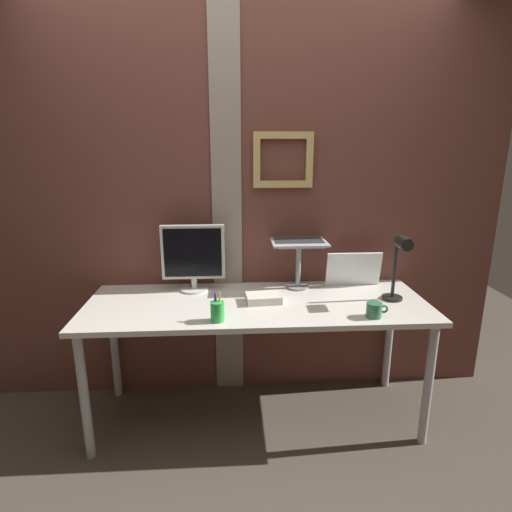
{
  "coord_description": "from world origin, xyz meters",
  "views": [
    {
      "loc": [
        -0.07,
        -2.18,
        1.66
      ],
      "look_at": [
        0.08,
        0.17,
        1.01
      ],
      "focal_mm": 29.19,
      "sensor_mm": 36.0,
      "label": 1
    }
  ],
  "objects_px": {
    "whiteboard_panel": "(354,269)",
    "desk_lamp": "(399,261)",
    "monitor": "(193,255)",
    "pen_cup": "(217,311)",
    "laptop": "(297,233)",
    "coffee_mug": "(374,310)"
  },
  "relations": [
    {
      "from": "laptop",
      "to": "pen_cup",
      "type": "height_order",
      "value": "laptop"
    },
    {
      "from": "whiteboard_panel",
      "to": "coffee_mug",
      "type": "height_order",
      "value": "whiteboard_panel"
    },
    {
      "from": "monitor",
      "to": "desk_lamp",
      "type": "distance_m",
      "value": 1.21
    },
    {
      "from": "pen_cup",
      "to": "coffee_mug",
      "type": "xyz_separation_m",
      "value": [
        0.83,
        -0.0,
        -0.01
      ]
    },
    {
      "from": "monitor",
      "to": "whiteboard_panel",
      "type": "distance_m",
      "value": 1.02
    },
    {
      "from": "pen_cup",
      "to": "laptop",
      "type": "bearing_deg",
      "value": 48.25
    },
    {
      "from": "coffee_mug",
      "to": "pen_cup",
      "type": "bearing_deg",
      "value": 179.98
    },
    {
      "from": "laptop",
      "to": "monitor",
      "type": "bearing_deg",
      "value": -173.66
    },
    {
      "from": "pen_cup",
      "to": "coffee_mug",
      "type": "relative_size",
      "value": 1.33
    },
    {
      "from": "desk_lamp",
      "to": "coffee_mug",
      "type": "height_order",
      "value": "desk_lamp"
    },
    {
      "from": "whiteboard_panel",
      "to": "desk_lamp",
      "type": "xyz_separation_m",
      "value": [
        0.16,
        -0.3,
        0.14
      ]
    },
    {
      "from": "monitor",
      "to": "desk_lamp",
      "type": "relative_size",
      "value": 1.04
    },
    {
      "from": "whiteboard_panel",
      "to": "coffee_mug",
      "type": "relative_size",
      "value": 3.0
    },
    {
      "from": "pen_cup",
      "to": "whiteboard_panel",
      "type": "bearing_deg",
      "value": 30.45
    },
    {
      "from": "monitor",
      "to": "whiteboard_panel",
      "type": "bearing_deg",
      "value": 1.17
    },
    {
      "from": "laptop",
      "to": "desk_lamp",
      "type": "height_order",
      "value": "laptop"
    },
    {
      "from": "desk_lamp",
      "to": "coffee_mug",
      "type": "bearing_deg",
      "value": -134.19
    },
    {
      "from": "monitor",
      "to": "laptop",
      "type": "bearing_deg",
      "value": 6.34
    },
    {
      "from": "monitor",
      "to": "pen_cup",
      "type": "distance_m",
      "value": 0.54
    },
    {
      "from": "laptop",
      "to": "pen_cup",
      "type": "xyz_separation_m",
      "value": [
        -0.5,
        -0.56,
        -0.29
      ]
    },
    {
      "from": "monitor",
      "to": "whiteboard_panel",
      "type": "xyz_separation_m",
      "value": [
        1.02,
        0.02,
        -0.12
      ]
    },
    {
      "from": "laptop",
      "to": "coffee_mug",
      "type": "bearing_deg",
      "value": -59.24
    }
  ]
}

